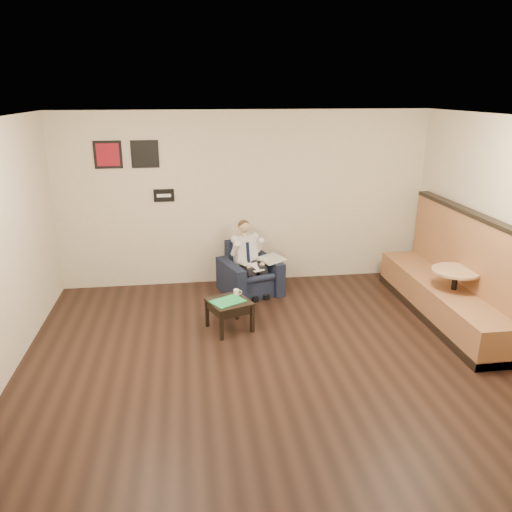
{
  "coord_description": "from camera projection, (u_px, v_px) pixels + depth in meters",
  "views": [
    {
      "loc": [
        -0.94,
        -4.91,
        3.08
      ],
      "look_at": [
        -0.08,
        1.2,
        1.02
      ],
      "focal_mm": 35.0,
      "sensor_mm": 36.0,
      "label": 1
    }
  ],
  "objects": [
    {
      "name": "ground",
      "position": [
        278.0,
        373.0,
        5.71
      ],
      "size": [
        6.0,
        6.0,
        0.0
      ],
      "primitive_type": "plane",
      "color": "black",
      "rests_on": "ground"
    },
    {
      "name": "wall_back",
      "position": [
        246.0,
        199.0,
        8.09
      ],
      "size": [
        6.0,
        0.02,
        2.8
      ],
      "primitive_type": "cube",
      "color": "beige",
      "rests_on": "ground"
    },
    {
      "name": "wall_front",
      "position": [
        391.0,
        450.0,
        2.45
      ],
      "size": [
        6.0,
        0.02,
        2.8
      ],
      "primitive_type": "cube",
      "color": "beige",
      "rests_on": "ground"
    },
    {
      "name": "ceiling",
      "position": [
        282.0,
        121.0,
        4.82
      ],
      "size": [
        6.0,
        6.0,
        0.02
      ],
      "primitive_type": "cube",
      "color": "white",
      "rests_on": "wall_back"
    },
    {
      "name": "seating_sign",
      "position": [
        164.0,
        195.0,
        7.87
      ],
      "size": [
        0.32,
        0.02,
        0.2
      ],
      "primitive_type": "cube",
      "color": "black",
      "rests_on": "wall_back"
    },
    {
      "name": "art_print_left",
      "position": [
        108.0,
        155.0,
        7.56
      ],
      "size": [
        0.42,
        0.03,
        0.42
      ],
      "primitive_type": "cube",
      "color": "maroon",
      "rests_on": "wall_back"
    },
    {
      "name": "art_print_right",
      "position": [
        145.0,
        154.0,
        7.63
      ],
      "size": [
        0.42,
        0.03,
        0.42
      ],
      "primitive_type": "cube",
      "color": "black",
      "rests_on": "wall_back"
    },
    {
      "name": "armchair",
      "position": [
        250.0,
        269.0,
        7.86
      ],
      "size": [
        1.05,
        1.05,
        0.8
      ],
      "primitive_type": "cube",
      "rotation": [
        0.0,
        0.0,
        0.33
      ],
      "color": "black",
      "rests_on": "ground"
    },
    {
      "name": "seated_man",
      "position": [
        253.0,
        262.0,
        7.73
      ],
      "size": [
        0.75,
        0.91,
        1.1
      ],
      "primitive_type": null,
      "rotation": [
        0.0,
        0.0,
        0.33
      ],
      "color": "silver",
      "rests_on": "armchair"
    },
    {
      "name": "lap_papers",
      "position": [
        256.0,
        267.0,
        7.67
      ],
      "size": [
        0.27,
        0.31,
        0.01
      ],
      "primitive_type": "cube",
      "rotation": [
        0.0,
        0.0,
        0.4
      ],
      "color": "white",
      "rests_on": "seated_man"
    },
    {
      "name": "newspaper",
      "position": [
        271.0,
        259.0,
        7.89
      ],
      "size": [
        0.49,
        0.53,
        0.01
      ],
      "primitive_type": "cube",
      "rotation": [
        0.0,
        0.0,
        0.39
      ],
      "color": "silver",
      "rests_on": "armchair"
    },
    {
      "name": "side_table",
      "position": [
        229.0,
        315.0,
        6.7
      ],
      "size": [
        0.66,
        0.66,
        0.42
      ],
      "primitive_type": "cube",
      "rotation": [
        0.0,
        0.0,
        0.38
      ],
      "color": "black",
      "rests_on": "ground"
    },
    {
      "name": "green_folder",
      "position": [
        228.0,
        301.0,
        6.6
      ],
      "size": [
        0.51,
        0.46,
        0.01
      ],
      "primitive_type": "cube",
      "rotation": [
        0.0,
        0.0,
        0.51
      ],
      "color": "green",
      "rests_on": "side_table"
    },
    {
      "name": "coffee_mug",
      "position": [
        236.0,
        292.0,
        6.79
      ],
      "size": [
        0.1,
        0.1,
        0.09
      ],
      "primitive_type": "cylinder",
      "rotation": [
        0.0,
        0.0,
        0.38
      ],
      "color": "white",
      "rests_on": "side_table"
    },
    {
      "name": "smartphone",
      "position": [
        227.0,
        296.0,
        6.78
      ],
      "size": [
        0.14,
        0.09,
        0.01
      ],
      "primitive_type": "cube",
      "rotation": [
        0.0,
        0.0,
        0.2
      ],
      "color": "black",
      "rests_on": "side_table"
    },
    {
      "name": "banquette",
      "position": [
        447.0,
        267.0,
        6.9
      ],
      "size": [
        0.7,
        2.93,
        1.5
      ],
      "primitive_type": "cube",
      "color": "#945E39",
      "rests_on": "ground"
    },
    {
      "name": "cafe_table",
      "position": [
        453.0,
        297.0,
        6.81
      ],
      "size": [
        0.77,
        0.77,
        0.79
      ],
      "primitive_type": "cylinder",
      "rotation": [
        0.0,
        0.0,
        0.23
      ],
      "color": "tan",
      "rests_on": "ground"
    }
  ]
}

